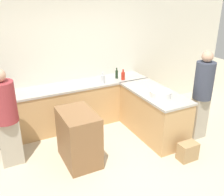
{
  "coord_description": "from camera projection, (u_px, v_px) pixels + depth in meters",
  "views": [
    {
      "loc": [
        -1.73,
        -3.03,
        2.7
      ],
      "look_at": [
        0.15,
        0.66,
        0.94
      ],
      "focal_mm": 42.0,
      "sensor_mm": 36.0,
      "label": 1
    }
  ],
  "objects": [
    {
      "name": "person_by_range",
      "position": [
        6.0,
        116.0,
        4.03
      ],
      "size": [
        0.37,
        0.37,
        1.62
      ],
      "color": "#ADA38E",
      "rests_on": "ground_plane"
    },
    {
      "name": "island_table",
      "position": [
        79.0,
        137.0,
        4.26
      ],
      "size": [
        0.53,
        0.8,
        0.89
      ],
      "color": "brown",
      "rests_on": "ground_plane"
    },
    {
      "name": "wall_back",
      "position": [
        75.0,
        58.0,
        5.41
      ],
      "size": [
        8.0,
        0.06,
        2.7
      ],
      "color": "silver",
      "rests_on": "ground_plane"
    },
    {
      "name": "vinegar_bottle_clear",
      "position": [
        103.0,
        79.0,
        5.3
      ],
      "size": [
        0.08,
        0.08,
        0.23
      ],
      "color": "silver",
      "rests_on": "counter_back"
    },
    {
      "name": "counter_peninsula",
      "position": [
        153.0,
        113.0,
        5.06
      ],
      "size": [
        0.69,
        1.53,
        0.9
      ],
      "color": "tan",
      "rests_on": "ground_plane"
    },
    {
      "name": "paper_bag",
      "position": [
        188.0,
        151.0,
        4.4
      ],
      "size": [
        0.32,
        0.21,
        0.31
      ],
      "color": "#A88456",
      "rests_on": "ground_plane"
    },
    {
      "name": "counter_back",
      "position": [
        83.0,
        104.0,
        5.49
      ],
      "size": [
        2.79,
        0.63,
        0.9
      ],
      "color": "tan",
      "rests_on": "ground_plane"
    },
    {
      "name": "mixing_bowl",
      "position": [
        161.0,
        94.0,
        4.63
      ],
      "size": [
        0.38,
        0.38,
        0.12
      ],
      "color": "white",
      "rests_on": "counter_peninsula"
    },
    {
      "name": "ground_plane",
      "position": [
        122.0,
        167.0,
        4.26
      ],
      "size": [
        14.0,
        14.0,
        0.0
      ],
      "primitive_type": "plane",
      "color": "beige"
    },
    {
      "name": "hot_sauce_bottle",
      "position": [
        123.0,
        76.0,
        5.5
      ],
      "size": [
        0.08,
        0.08,
        0.22
      ],
      "color": "red",
      "rests_on": "counter_back"
    },
    {
      "name": "person_at_peninsula",
      "position": [
        202.0,
        93.0,
        4.78
      ],
      "size": [
        0.34,
        0.34,
        1.7
      ],
      "color": "#ADA38E",
      "rests_on": "ground_plane"
    },
    {
      "name": "wine_bottle_dark",
      "position": [
        117.0,
        74.0,
        5.58
      ],
      "size": [
        0.06,
        0.06,
        0.23
      ],
      "color": "black",
      "rests_on": "counter_back"
    }
  ]
}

